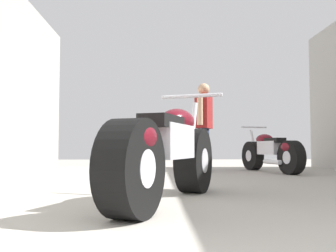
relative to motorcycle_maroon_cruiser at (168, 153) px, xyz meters
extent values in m
plane|color=#A8A399|center=(0.59, 1.15, -0.40)|extent=(18.64, 18.64, 0.00)
cylinder|color=black|center=(0.28, 0.70, -0.08)|extent=(0.44, 0.67, 0.63)
cylinder|color=silver|center=(0.28, 0.70, -0.08)|extent=(0.30, 0.31, 0.24)
cylinder|color=black|center=(-0.25, -0.63, -0.08)|extent=(0.44, 0.67, 0.63)
cylinder|color=silver|center=(-0.25, -0.63, -0.08)|extent=(0.30, 0.31, 0.24)
cube|color=silver|center=(0.02, 0.04, 0.09)|extent=(0.46, 0.68, 0.28)
ellipsoid|color=#5B0F19|center=(0.10, 0.24, 0.27)|extent=(0.43, 0.57, 0.22)
cube|color=black|center=(-0.05, -0.13, 0.24)|extent=(0.38, 0.52, 0.10)
ellipsoid|color=#5B0F19|center=(-0.23, -0.58, 0.11)|extent=(0.40, 0.50, 0.24)
cylinder|color=silver|center=(0.27, 0.67, 0.21)|extent=(0.14, 0.25, 0.58)
cylinder|color=silver|center=(0.25, 0.63, 0.55)|extent=(0.58, 0.26, 0.04)
cylinder|color=silver|center=(-0.22, -0.19, -0.18)|extent=(0.28, 0.54, 0.09)
cylinder|color=black|center=(1.81, 4.26, -0.12)|extent=(0.31, 0.58, 0.56)
cylinder|color=silver|center=(1.81, 4.26, -0.12)|extent=(0.23, 0.25, 0.21)
cylinder|color=black|center=(2.12, 3.04, -0.12)|extent=(0.31, 0.58, 0.56)
cylinder|color=silver|center=(2.12, 3.04, -0.12)|extent=(0.23, 0.25, 0.21)
cube|color=silver|center=(1.96, 3.65, 0.03)|extent=(0.34, 0.59, 0.24)
ellipsoid|color=#5B0F19|center=(1.92, 3.83, 0.19)|extent=(0.33, 0.50, 0.19)
cube|color=black|center=(2.00, 3.50, 0.17)|extent=(0.29, 0.45, 0.09)
ellipsoid|color=#5B0F19|center=(2.11, 3.08, 0.05)|extent=(0.32, 0.43, 0.21)
cylinder|color=silver|center=(1.81, 4.23, 0.14)|extent=(0.10, 0.22, 0.51)
cylinder|color=silver|center=(1.82, 4.19, 0.44)|extent=(0.53, 0.17, 0.03)
cylinder|color=silver|center=(1.91, 3.36, -0.21)|extent=(0.20, 0.48, 0.08)
cylinder|color=#384766|center=(0.78, 3.90, 0.00)|extent=(0.20, 0.20, 0.80)
cylinder|color=#384766|center=(0.85, 4.08, 0.00)|extent=(0.20, 0.20, 0.80)
cube|color=maroon|center=(0.81, 3.99, 0.71)|extent=(0.39, 0.50, 0.61)
cylinder|color=tan|center=(0.71, 3.73, 0.73)|extent=(0.14, 0.14, 0.56)
cylinder|color=tan|center=(0.92, 4.24, 0.73)|extent=(0.14, 0.14, 0.56)
sphere|color=tan|center=(0.81, 3.99, 1.15)|extent=(0.22, 0.22, 0.22)
camera|label=1|loc=(-0.10, -2.98, 0.05)|focal=39.76mm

